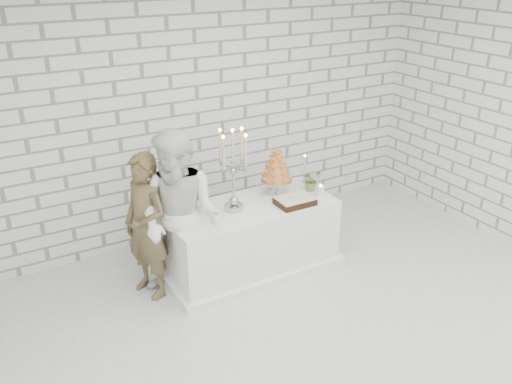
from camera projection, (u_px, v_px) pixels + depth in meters
The scene contains 11 objects.
ground at pixel (322, 343), 4.80m from camera, with size 6.00×5.00×0.01m, color silver.
wall_back at pixel (198, 113), 6.16m from camera, with size 6.00×0.01×3.00m, color white.
cake_table at pixel (251, 237), 5.80m from camera, with size 1.80×0.80×0.75m, color white.
groom at pixel (146, 227), 5.21m from camera, with size 0.55×0.36×1.50m, color brown.
bride at pixel (181, 219), 5.11m from camera, with size 0.85×0.66×1.74m, color white.
candelabra at pixel (233, 170), 5.38m from camera, with size 0.35×0.35×0.87m, color #A5A5AF, non-canonical shape.
croquembouche at pixel (276, 171), 5.81m from camera, with size 0.36×0.36×0.55m, color #AD642D, non-canonical shape.
chocolate_cake at pixel (295, 201), 5.66m from camera, with size 0.39×0.28×0.08m, color black.
pillar_candle at pixel (321, 191), 5.84m from camera, with size 0.08×0.08×0.12m, color white.
extra_taper at pixel (304, 170), 6.14m from camera, with size 0.06×0.06×0.32m, color #C7BB8F.
flowers at pixel (311, 180), 5.97m from camera, with size 0.22×0.19×0.25m, color #416A38.
Camera 1 is at (-2.43, -3.01, 3.20)m, focal length 37.72 mm.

